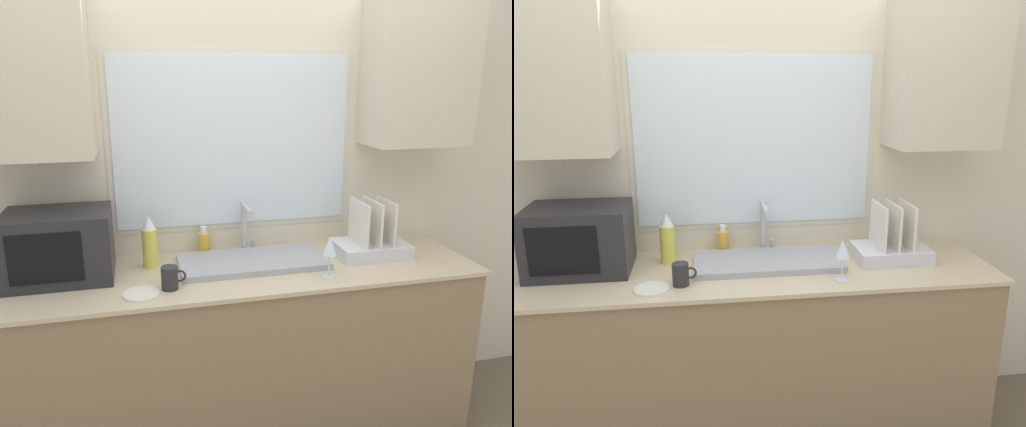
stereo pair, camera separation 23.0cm
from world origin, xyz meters
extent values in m
cube|color=#8C7251|center=(0.00, 0.30, 0.46)|extent=(2.20, 0.60, 0.91)
cube|color=#C6B28E|center=(0.00, 0.30, 0.92)|extent=(2.23, 0.63, 0.02)
cube|color=beige|center=(0.00, 0.63, 1.30)|extent=(6.00, 0.06, 2.60)
cube|color=beige|center=(0.00, 0.60, 1.50)|extent=(1.26, 0.01, 0.91)
cube|color=silver|center=(0.00, 0.60, 1.50)|extent=(1.20, 0.01, 0.85)
cube|color=beige|center=(-0.91, 0.44, 1.84)|extent=(0.50, 0.32, 0.72)
cube|color=beige|center=(0.91, 0.44, 1.84)|extent=(0.50, 0.32, 0.72)
cube|color=#9EA0A5|center=(0.03, 0.35, 0.95)|extent=(0.71, 0.33, 0.03)
cylinder|color=#B7B7BC|center=(0.03, 0.54, 1.07)|extent=(0.03, 0.03, 0.27)
cylinder|color=#B7B7BC|center=(0.03, 0.45, 1.19)|extent=(0.03, 0.18, 0.03)
cylinder|color=#B7B7BC|center=(0.08, 0.54, 0.96)|extent=(0.02, 0.02, 0.06)
cube|color=#232326|center=(-0.85, 0.39, 1.09)|extent=(0.46, 0.33, 0.31)
cube|color=black|center=(-0.88, 0.22, 1.09)|extent=(0.30, 0.01, 0.22)
cube|color=silver|center=(0.66, 0.33, 0.97)|extent=(0.36, 0.25, 0.07)
cube|color=silver|center=(0.58, 0.33, 1.11)|extent=(0.01, 0.22, 0.22)
cube|color=silver|center=(0.66, 0.33, 1.11)|extent=(0.01, 0.22, 0.22)
cube|color=silver|center=(0.73, 0.33, 1.11)|extent=(0.01, 0.22, 0.22)
cylinder|color=#D8CC4C|center=(-0.45, 0.43, 1.03)|extent=(0.07, 0.07, 0.19)
cone|color=silver|center=(-0.45, 0.43, 1.15)|extent=(0.06, 0.06, 0.07)
cylinder|color=gold|center=(-0.17, 0.55, 0.99)|extent=(0.06, 0.06, 0.11)
cylinder|color=white|center=(-0.17, 0.55, 1.06)|extent=(0.03, 0.03, 0.04)
cylinder|color=#262628|center=(-0.38, 0.15, 0.98)|extent=(0.07, 0.07, 0.10)
torus|color=#262628|center=(-0.34, 0.15, 0.99)|extent=(0.06, 0.01, 0.06)
cylinder|color=silver|center=(0.34, 0.11, 0.93)|extent=(0.06, 0.06, 0.00)
cylinder|color=silver|center=(0.34, 0.11, 0.99)|extent=(0.01, 0.01, 0.10)
cone|color=silver|center=(0.34, 0.11, 1.08)|extent=(0.07, 0.07, 0.08)
cylinder|color=silver|center=(-0.50, 0.11, 0.94)|extent=(0.15, 0.15, 0.01)
camera|label=1|loc=(-0.49, -1.88, 1.83)|focal=35.00mm
camera|label=2|loc=(-0.27, -1.92, 1.83)|focal=35.00mm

